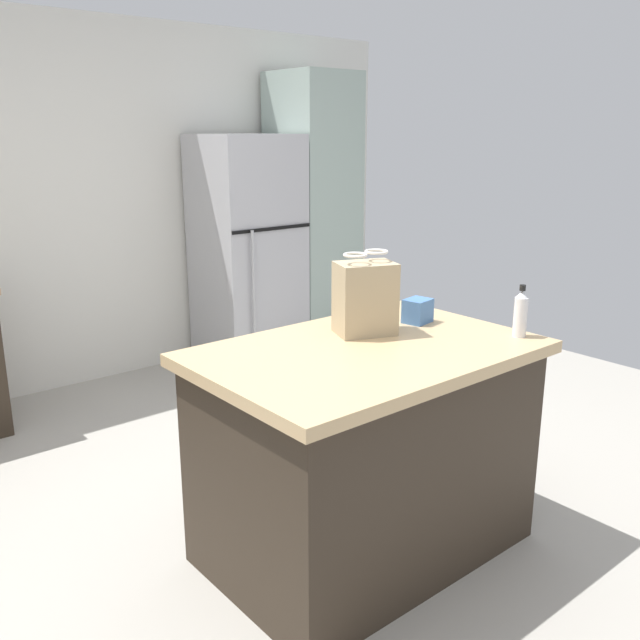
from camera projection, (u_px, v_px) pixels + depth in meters
The scene contains 8 objects.
ground at pixel (286, 531), 3.14m from camera, with size 6.82×6.82×0.00m, color #ADA89E.
back_wall at pixel (57, 207), 4.68m from camera, with size 5.69×0.13×2.53m.
kitchen_island at pixel (365, 450), 2.90m from camera, with size 1.37×0.92×0.93m.
refrigerator at pixel (248, 251), 5.27m from camera, with size 0.70×0.69×1.75m.
tall_cabinet at pixel (313, 214), 5.61m from camera, with size 0.56×0.62×2.22m.
shopping_bag at pixel (365, 298), 2.93m from camera, with size 0.29×0.25×0.36m.
small_box at pixel (418, 311), 3.12m from camera, with size 0.12×0.10×0.11m, color #4775B7.
bottle at pixel (521, 314), 2.89m from camera, with size 0.06×0.06×0.23m.
Camera 1 is at (-1.65, -2.23, 1.77)m, focal length 38.53 mm.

